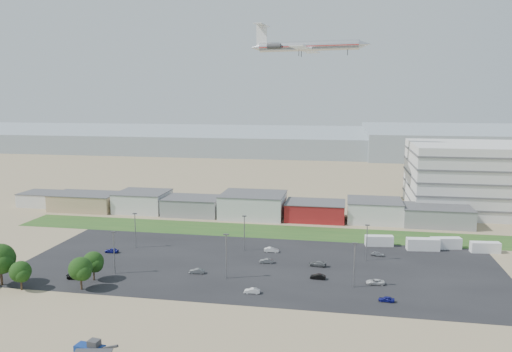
% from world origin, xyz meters
% --- Properties ---
extents(ground, '(700.00, 700.00, 0.00)m').
position_xyz_m(ground, '(0.00, 0.00, 0.00)').
color(ground, '#8A7A57').
rests_on(ground, ground).
extents(parking_lot, '(120.00, 50.00, 0.01)m').
position_xyz_m(parking_lot, '(5.00, 20.00, 0.01)').
color(parking_lot, black).
rests_on(parking_lot, ground).
extents(grass_strip, '(160.00, 16.00, 0.02)m').
position_xyz_m(grass_strip, '(0.00, 52.00, 0.01)').
color(grass_strip, '#24501E').
rests_on(grass_strip, ground).
extents(hills_backdrop, '(700.00, 200.00, 9.00)m').
position_xyz_m(hills_backdrop, '(40.00, 315.00, 4.50)').
color(hills_backdrop, gray).
rests_on(hills_backdrop, ground).
extents(building_row, '(170.00, 20.00, 8.00)m').
position_xyz_m(building_row, '(-17.00, 71.00, 4.00)').
color(building_row, silver).
rests_on(building_row, ground).
extents(telehandler, '(8.14, 3.68, 3.27)m').
position_xyz_m(telehandler, '(-14.19, -29.52, 1.64)').
color(telehandler, navy).
rests_on(telehandler, ground).
extents(box_trailer_a, '(8.07, 3.44, 2.93)m').
position_xyz_m(box_trailer_a, '(35.91, 42.52, 1.47)').
color(box_trailer_a, silver).
rests_on(box_trailer_a, ground).
extents(box_trailer_b, '(9.01, 3.65, 3.29)m').
position_xyz_m(box_trailer_b, '(47.60, 40.53, 1.64)').
color(box_trailer_b, silver).
rests_on(box_trailer_b, ground).
extents(box_trailer_c, '(8.59, 4.08, 3.09)m').
position_xyz_m(box_trailer_c, '(54.17, 43.22, 1.55)').
color(box_trailer_c, silver).
rests_on(box_trailer_c, ground).
extents(box_trailer_d, '(7.89, 3.11, 2.89)m').
position_xyz_m(box_trailer_d, '(64.06, 41.36, 1.44)').
color(box_trailer_d, silver).
rests_on(box_trailer_d, ground).
extents(tree_left, '(7.22, 7.22, 10.83)m').
position_xyz_m(tree_left, '(-49.90, -3.58, 5.42)').
color(tree_left, black).
rests_on(tree_left, ground).
extents(tree_mid, '(4.96, 4.96, 7.45)m').
position_xyz_m(tree_mid, '(-43.60, -5.47, 3.72)').
color(tree_mid, black).
rests_on(tree_mid, ground).
extents(tree_right, '(5.54, 5.54, 8.31)m').
position_xyz_m(tree_right, '(-30.80, -2.77, 4.16)').
color(tree_right, black).
rests_on(tree_right, ground).
extents(tree_near, '(5.15, 5.15, 7.72)m').
position_xyz_m(tree_near, '(-30.86, 2.96, 3.86)').
color(tree_near, black).
rests_on(tree_near, ground).
extents(lightpole_front_l, '(1.23, 0.51, 10.45)m').
position_xyz_m(lightpole_front_l, '(-28.06, 7.93, 5.22)').
color(lightpole_front_l, slate).
rests_on(lightpole_front_l, ground).
extents(lightpole_front_m, '(1.26, 0.52, 10.69)m').
position_xyz_m(lightpole_front_m, '(-0.86, 9.63, 5.34)').
color(lightpole_front_m, slate).
rests_on(lightpole_front_m, ground).
extents(lightpole_front_r, '(1.20, 0.50, 10.24)m').
position_xyz_m(lightpole_front_r, '(28.42, 9.34, 5.12)').
color(lightpole_front_r, slate).
rests_on(lightpole_front_r, ground).
extents(lightpole_back_l, '(1.17, 0.49, 9.91)m').
position_xyz_m(lightpole_back_l, '(-31.73, 28.48, 4.95)').
color(lightpole_back_l, slate).
rests_on(lightpole_back_l, ground).
extents(lightpole_back_m, '(1.16, 0.48, 9.84)m').
position_xyz_m(lightpole_back_m, '(-1.04, 31.35, 4.92)').
color(lightpole_back_m, slate).
rests_on(lightpole_back_m, ground).
extents(lightpole_back_r, '(1.12, 0.47, 9.53)m').
position_xyz_m(lightpole_back_r, '(31.86, 28.64, 4.76)').
color(lightpole_back_r, slate).
rests_on(lightpole_back_r, ground).
extents(airliner, '(49.46, 37.07, 13.48)m').
position_xyz_m(airliner, '(11.06, 91.33, 60.61)').
color(airliner, silver).
extents(parked_car_0, '(4.17, 2.05, 1.14)m').
position_xyz_m(parked_car_0, '(33.27, 11.94, 0.57)').
color(parked_car_0, silver).
rests_on(parked_car_0, ground).
extents(parked_car_1, '(3.70, 1.50, 1.19)m').
position_xyz_m(parked_car_1, '(20.29, 12.91, 0.60)').
color(parked_car_1, black).
rests_on(parked_car_1, ground).
extents(parked_car_2, '(3.36, 1.56, 1.11)m').
position_xyz_m(parked_car_2, '(35.04, 2.41, 0.56)').
color(parked_car_2, navy).
rests_on(parked_car_2, ground).
extents(parked_car_4, '(3.75, 1.62, 1.20)m').
position_xyz_m(parked_car_4, '(-8.64, 11.44, 0.60)').
color(parked_car_4, '#595B5E').
rests_on(parked_car_4, ground).
extents(parked_car_5, '(3.73, 1.52, 1.27)m').
position_xyz_m(parked_car_5, '(-36.28, 22.83, 0.63)').
color(parked_car_5, navy).
rests_on(parked_car_5, ground).
extents(parked_car_7, '(3.68, 1.56, 1.18)m').
position_xyz_m(parked_car_7, '(6.70, 21.96, 0.59)').
color(parked_car_7, '#595B5E').
rests_on(parked_car_7, ground).
extents(parked_car_8, '(3.67, 1.87, 1.20)m').
position_xyz_m(parked_car_8, '(34.96, 32.88, 0.60)').
color(parked_car_8, '#A5A5AA').
rests_on(parked_car_8, ground).
extents(parked_car_10, '(3.85, 1.82, 1.08)m').
position_xyz_m(parked_car_10, '(-35.56, 2.71, 0.54)').
color(parked_car_10, black).
rests_on(parked_car_10, ground).
extents(parked_car_11, '(4.02, 1.50, 1.31)m').
position_xyz_m(parked_car_11, '(6.58, 31.12, 0.66)').
color(parked_car_11, silver).
rests_on(parked_car_11, ground).
extents(parked_car_12, '(4.59, 2.37, 1.27)m').
position_xyz_m(parked_car_12, '(19.67, 21.84, 0.64)').
color(parked_car_12, '#595B5E').
rests_on(parked_car_12, ground).
extents(parked_car_13, '(3.53, 1.40, 1.14)m').
position_xyz_m(parked_car_13, '(6.73, 1.79, 0.57)').
color(parked_car_13, silver).
rests_on(parked_car_13, ground).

